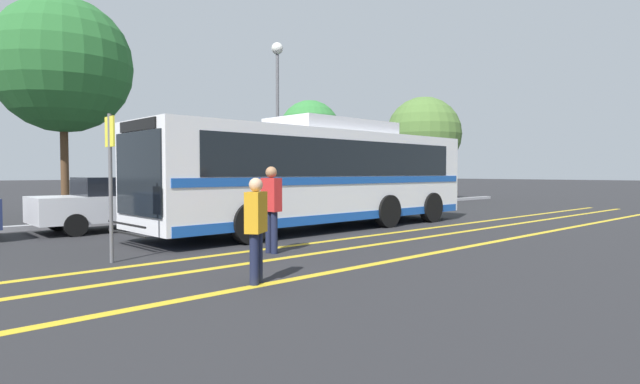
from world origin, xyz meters
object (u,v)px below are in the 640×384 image
(bus_stop_sign, at_px, (110,170))
(tree_2, at_px, (63,65))
(tree_0, at_px, (424,134))
(pedestrian_1, at_px, (271,204))
(parked_car_1, at_px, (117,203))
(pedestrian_0, at_px, (256,224))
(tree_1, at_px, (310,131))
(street_lamp, at_px, (277,91))
(transit_bus, at_px, (320,173))

(bus_stop_sign, xyz_separation_m, tree_2, (2.08, 10.52, 3.87))
(tree_0, bearing_deg, pedestrian_1, -152.49)
(pedestrian_1, bearing_deg, tree_2, 178.42)
(parked_car_1, relative_size, pedestrian_1, 2.51)
(pedestrian_0, height_order, pedestrian_1, pedestrian_1)
(tree_1, bearing_deg, tree_0, -9.26)
(parked_car_1, bearing_deg, street_lamp, 108.73)
(pedestrian_0, relative_size, pedestrian_1, 0.89)
(pedestrian_0, xyz_separation_m, bus_stop_sign, (-0.97, 3.28, 0.83))
(street_lamp, bearing_deg, tree_0, 2.98)
(transit_bus, height_order, parked_car_1, transit_bus)
(tree_0, bearing_deg, tree_1, 170.74)
(parked_car_1, height_order, bus_stop_sign, bus_stop_sign)
(parked_car_1, height_order, pedestrian_0, pedestrian_0)
(bus_stop_sign, height_order, tree_0, tree_0)
(tree_2, bearing_deg, parked_car_1, -90.20)
(parked_car_1, xyz_separation_m, pedestrian_1, (0.79, -6.50, 0.26))
(tree_1, relative_size, tree_2, 0.67)
(parked_car_1, bearing_deg, bus_stop_sign, -20.63)
(street_lamp, distance_m, tree_1, 4.27)
(parked_car_1, height_order, tree_0, tree_0)
(pedestrian_1, xyz_separation_m, tree_1, (10.71, 11.03, 2.76))
(parked_car_1, relative_size, street_lamp, 0.62)
(street_lamp, bearing_deg, tree_1, 28.21)
(tree_0, height_order, tree_2, tree_2)
(pedestrian_0, height_order, tree_0, tree_0)
(bus_stop_sign, distance_m, street_lamp, 13.29)
(pedestrian_1, distance_m, tree_2, 12.54)
(tree_1, bearing_deg, bus_stop_sign, -143.91)
(pedestrian_0, bearing_deg, parked_car_1, 48.03)
(bus_stop_sign, xyz_separation_m, street_lamp, (10.03, 7.99, 3.51))
(street_lamp, bearing_deg, parked_car_1, -161.71)
(parked_car_1, distance_m, bus_stop_sign, 5.82)
(tree_1, bearing_deg, pedestrian_0, -133.73)
(bus_stop_sign, relative_size, tree_2, 0.34)
(bus_stop_sign, bearing_deg, pedestrian_0, -164.77)
(pedestrian_0, bearing_deg, tree_2, 50.64)
(pedestrian_1, xyz_separation_m, tree_2, (-0.77, 11.65, 4.57))
(parked_car_1, distance_m, pedestrian_0, 8.70)
(transit_bus, distance_m, street_lamp, 8.04)
(transit_bus, relative_size, pedestrian_1, 6.38)
(parked_car_1, height_order, tree_2, tree_2)
(transit_bus, bearing_deg, bus_stop_sign, 102.01)
(transit_bus, relative_size, tree_0, 1.85)
(tree_1, bearing_deg, transit_bus, -129.50)
(pedestrian_1, height_order, tree_1, tree_1)
(parked_car_1, bearing_deg, pedestrian_0, -6.77)
(tree_2, bearing_deg, pedestrian_1, -86.20)
(parked_car_1, bearing_deg, pedestrian_1, 7.40)
(tree_2, bearing_deg, transit_bus, -62.49)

